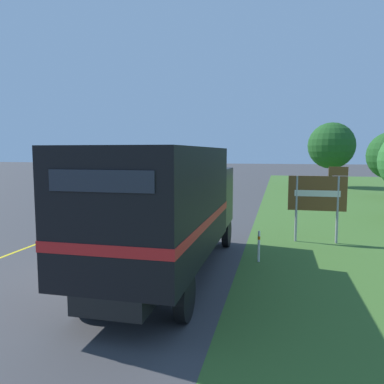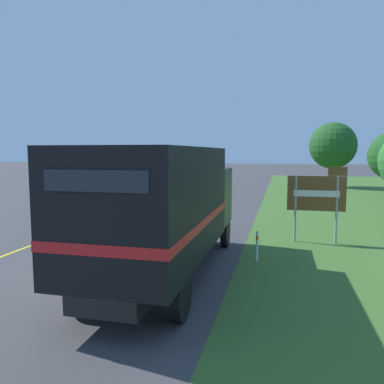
{
  "view_description": "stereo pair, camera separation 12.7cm",
  "coord_description": "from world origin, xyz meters",
  "px_view_note": "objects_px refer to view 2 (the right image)",
  "views": [
    {
      "loc": [
        4.78,
        -9.53,
        3.31
      ],
      "look_at": [
        0.3,
        9.74,
        1.2
      ],
      "focal_mm": 35.0,
      "sensor_mm": 36.0,
      "label": 1
    },
    {
      "loc": [
        4.91,
        -9.5,
        3.31
      ],
      "look_at": [
        0.3,
        9.74,
        1.2
      ],
      "focal_mm": 35.0,
      "sensor_mm": 36.0,
      "label": 2
    }
  ],
  "objects_px": {
    "lead_car_white": "(197,182)",
    "highway_sign": "(317,195)",
    "horse_trailer_truck": "(166,205)",
    "delineator_post": "(257,246)",
    "roadside_tree_far": "(333,146)"
  },
  "relations": [
    {
      "from": "lead_car_white",
      "to": "highway_sign",
      "type": "distance_m",
      "value": 16.74
    },
    {
      "from": "horse_trailer_truck",
      "to": "delineator_post",
      "type": "xyz_separation_m",
      "value": [
        2.26,
        1.94,
        -1.42
      ]
    },
    {
      "from": "horse_trailer_truck",
      "to": "highway_sign",
      "type": "distance_m",
      "value": 6.49
    },
    {
      "from": "lead_car_white",
      "to": "roadside_tree_far",
      "type": "relative_size",
      "value": 0.64
    },
    {
      "from": "lead_car_white",
      "to": "highway_sign",
      "type": "xyz_separation_m",
      "value": [
        7.84,
        -14.77,
        0.8
      ]
    },
    {
      "from": "lead_car_white",
      "to": "roadside_tree_far",
      "type": "bearing_deg",
      "value": 37.92
    },
    {
      "from": "roadside_tree_far",
      "to": "delineator_post",
      "type": "bearing_deg",
      "value": -101.37
    },
    {
      "from": "highway_sign",
      "to": "lead_car_white",
      "type": "bearing_deg",
      "value": 117.97
    },
    {
      "from": "lead_car_white",
      "to": "roadside_tree_far",
      "type": "xyz_separation_m",
      "value": [
        11.22,
        8.74,
        2.97
      ]
    },
    {
      "from": "horse_trailer_truck",
      "to": "roadside_tree_far",
      "type": "xyz_separation_m",
      "value": [
        7.59,
        28.43,
        1.99
      ]
    },
    {
      "from": "horse_trailer_truck",
      "to": "highway_sign",
      "type": "bearing_deg",
      "value": 49.46
    },
    {
      "from": "lead_car_white",
      "to": "delineator_post",
      "type": "xyz_separation_m",
      "value": [
        5.89,
        -17.76,
        -0.45
      ]
    },
    {
      "from": "highway_sign",
      "to": "horse_trailer_truck",
      "type": "bearing_deg",
      "value": -130.54
    },
    {
      "from": "lead_car_white",
      "to": "highway_sign",
      "type": "relative_size",
      "value": 1.41
    },
    {
      "from": "roadside_tree_far",
      "to": "delineator_post",
      "type": "xyz_separation_m",
      "value": [
        -5.33,
        -26.49,
        -3.42
      ]
    }
  ]
}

